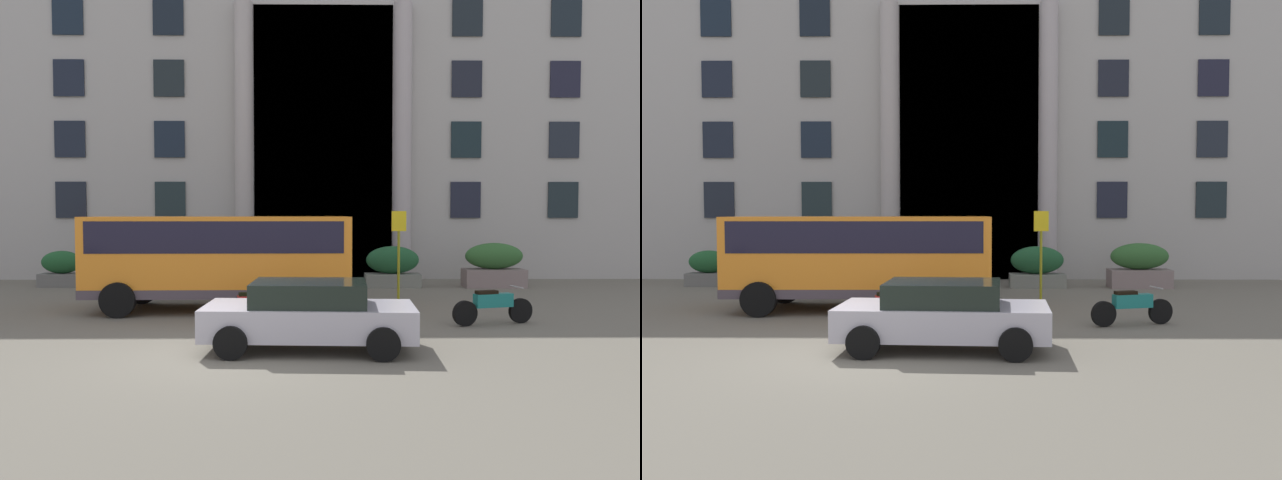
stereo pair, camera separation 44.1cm
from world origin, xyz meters
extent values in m
cube|color=#666155|center=(0.00, 0.00, -0.06)|extent=(80.00, 64.00, 0.12)
cube|color=#A9A59F|center=(0.00, 17.50, 7.16)|extent=(38.79, 9.00, 14.32)
cube|color=black|center=(2.13, 13.06, 5.37)|extent=(5.45, 0.12, 10.74)
cylinder|color=#ADA4A0|center=(-0.95, 12.75, 5.37)|extent=(0.71, 0.71, 10.74)
cylinder|color=#ABA1A1|center=(5.21, 12.75, 5.37)|extent=(0.71, 0.71, 10.74)
cube|color=black|center=(-7.76, 12.96, 3.15)|extent=(1.19, 0.08, 1.42)
cube|color=black|center=(-3.88, 12.96, 3.15)|extent=(1.19, 0.08, 1.42)
cube|color=black|center=(7.76, 12.96, 3.15)|extent=(1.19, 0.08, 1.42)
cube|color=black|center=(11.64, 12.96, 3.15)|extent=(1.19, 0.08, 1.42)
cube|color=black|center=(-7.76, 12.96, 5.51)|extent=(1.19, 0.08, 1.42)
cube|color=black|center=(-3.88, 12.96, 5.51)|extent=(1.19, 0.08, 1.42)
cube|color=black|center=(7.76, 12.96, 5.51)|extent=(1.19, 0.08, 1.42)
cube|color=black|center=(11.64, 12.96, 5.51)|extent=(1.19, 0.08, 1.42)
cube|color=black|center=(-7.76, 12.96, 7.88)|extent=(1.19, 0.08, 1.42)
cube|color=black|center=(-3.88, 12.96, 7.88)|extent=(1.19, 0.08, 1.42)
cube|color=black|center=(7.76, 12.96, 7.88)|extent=(1.19, 0.08, 1.42)
cube|color=black|center=(11.64, 12.96, 7.88)|extent=(1.19, 0.08, 1.42)
cube|color=black|center=(-7.76, 12.96, 10.24)|extent=(1.19, 0.08, 1.42)
cube|color=black|center=(-3.88, 12.96, 10.24)|extent=(1.19, 0.08, 1.42)
cube|color=black|center=(7.76, 12.96, 10.24)|extent=(1.19, 0.08, 1.42)
cube|color=black|center=(11.64, 12.96, 10.24)|extent=(1.19, 0.08, 1.42)
cube|color=orange|center=(-0.79, 5.50, 1.50)|extent=(7.01, 2.48, 2.10)
cube|color=black|center=(-0.79, 5.50, 2.03)|extent=(6.60, 2.50, 0.82)
cube|color=black|center=(2.63, 5.55, 1.85)|extent=(0.09, 1.99, 1.02)
cube|color=#4C414A|center=(-0.79, 5.50, 0.57)|extent=(7.02, 2.52, 0.24)
cylinder|color=black|center=(1.63, 6.72, 0.45)|extent=(0.90, 0.29, 0.90)
cylinder|color=black|center=(1.67, 4.35, 0.45)|extent=(0.90, 0.29, 0.90)
cylinder|color=black|center=(-3.25, 6.65, 0.45)|extent=(0.90, 0.29, 0.90)
cylinder|color=black|center=(-3.22, 4.28, 0.45)|extent=(0.90, 0.29, 0.90)
cylinder|color=olive|center=(4.29, 7.13, 1.33)|extent=(0.08, 0.08, 2.65)
cube|color=yellow|center=(4.29, 7.10, 2.40)|extent=(0.44, 0.03, 0.60)
cube|color=slate|center=(1.12, 10.82, 0.31)|extent=(2.06, 0.87, 0.62)
ellipsoid|color=#266E2A|center=(1.12, 10.82, 1.11)|extent=(1.98, 0.78, 0.97)
cube|color=gray|center=(8.16, 10.42, 0.32)|extent=(2.14, 0.92, 0.65)
ellipsoid|color=#2D5C2A|center=(8.16, 10.42, 1.11)|extent=(2.05, 0.83, 0.93)
cube|color=slate|center=(4.56, 10.50, 0.24)|extent=(1.96, 0.83, 0.48)
ellipsoid|color=#1D4F2B|center=(4.56, 10.50, 0.97)|extent=(1.88, 0.74, 0.98)
cube|color=gray|center=(-2.33, 10.58, 0.25)|extent=(1.44, 0.83, 0.49)
ellipsoid|color=#215730|center=(-2.33, 10.58, 0.92)|extent=(1.38, 0.75, 0.86)
cube|color=slate|center=(-7.28, 10.79, 0.24)|extent=(1.51, 0.74, 0.47)
ellipsoid|color=#1D5028|center=(-7.28, 10.79, 0.88)|extent=(1.45, 0.67, 0.81)
cube|color=#B6B1BD|center=(1.64, 0.63, 0.57)|extent=(4.14, 1.97, 0.61)
cube|color=black|center=(1.64, 0.63, 1.10)|extent=(2.27, 1.66, 0.46)
cylinder|color=black|center=(3.06, 1.43, 0.31)|extent=(0.63, 0.23, 0.62)
cylinder|color=black|center=(2.97, -0.32, 0.31)|extent=(0.63, 0.23, 0.62)
cylinder|color=black|center=(0.31, 1.58, 0.31)|extent=(0.63, 0.23, 0.62)
cylinder|color=black|center=(0.22, -0.17, 0.31)|extent=(0.63, 0.23, 0.62)
cylinder|color=black|center=(6.71, 3.40, 0.30)|extent=(0.61, 0.25, 0.60)
cylinder|color=black|center=(5.27, 3.02, 0.30)|extent=(0.61, 0.27, 0.60)
cube|color=#176F6A|center=(5.99, 3.21, 0.58)|extent=(0.98, 0.47, 0.32)
cube|color=black|center=(5.82, 3.16, 0.76)|extent=(0.55, 0.33, 0.12)
cylinder|color=#A5A5A8|center=(6.59, 3.37, 0.88)|extent=(0.17, 0.54, 0.03)
cylinder|color=black|center=(1.17, 3.16, 0.30)|extent=(0.61, 0.24, 0.60)
cylinder|color=black|center=(-0.28, 2.79, 0.30)|extent=(0.61, 0.26, 0.60)
cube|color=#B21E1D|center=(0.44, 2.97, 0.58)|extent=(0.99, 0.47, 0.32)
cube|color=black|center=(0.27, 2.93, 0.76)|extent=(0.55, 0.32, 0.12)
cylinder|color=#A5A5A8|center=(1.05, 3.13, 0.88)|extent=(0.16, 0.54, 0.03)
camera|label=1|loc=(1.70, -11.12, 2.67)|focal=34.30mm
camera|label=2|loc=(2.14, -11.12, 2.67)|focal=34.30mm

